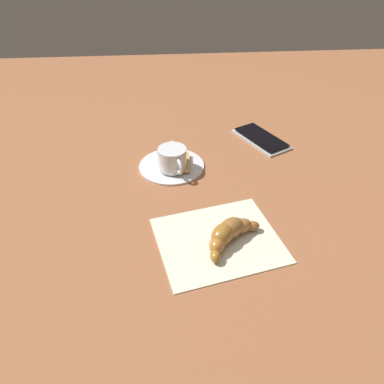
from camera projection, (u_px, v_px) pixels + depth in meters
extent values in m
plane|color=#995D3A|center=(202.00, 202.00, 0.68)|extent=(1.80, 1.80, 0.00)
cylinder|color=silver|center=(172.00, 165.00, 0.77)|extent=(0.14, 0.14, 0.01)
cylinder|color=silver|center=(172.00, 158.00, 0.74)|extent=(0.06, 0.06, 0.05)
cylinder|color=#442210|center=(172.00, 154.00, 0.74)|extent=(0.05, 0.05, 0.00)
torus|color=silver|center=(179.00, 167.00, 0.72)|extent=(0.03, 0.02, 0.03)
cube|color=silver|center=(172.00, 154.00, 0.79)|extent=(0.11, 0.01, 0.00)
ellipsoid|color=silver|center=(173.00, 171.00, 0.74)|extent=(0.03, 0.02, 0.01)
cube|color=tan|center=(185.00, 162.00, 0.77)|extent=(0.07, 0.02, 0.01)
cube|color=silver|center=(218.00, 240.00, 0.60)|extent=(0.21, 0.23, 0.00)
ellipsoid|color=#985929|center=(252.00, 226.00, 0.61)|extent=(0.02, 0.03, 0.02)
ellipsoid|color=#A26C34|center=(241.00, 226.00, 0.60)|extent=(0.03, 0.04, 0.03)
ellipsoid|color=#966230|center=(231.00, 228.00, 0.59)|extent=(0.05, 0.06, 0.03)
ellipsoid|color=olive|center=(223.00, 234.00, 0.58)|extent=(0.06, 0.06, 0.03)
ellipsoid|color=#A96D2A|center=(217.00, 244.00, 0.57)|extent=(0.04, 0.04, 0.03)
ellipsoid|color=#9F6721|center=(215.00, 256.00, 0.56)|extent=(0.03, 0.02, 0.02)
cube|color=#B6BDBF|center=(261.00, 139.00, 0.86)|extent=(0.16, 0.13, 0.01)
cube|color=black|center=(261.00, 137.00, 0.86)|extent=(0.14, 0.11, 0.00)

